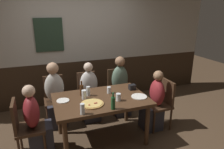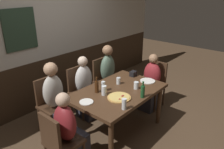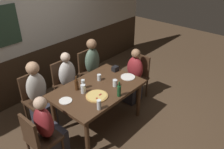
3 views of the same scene
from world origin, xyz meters
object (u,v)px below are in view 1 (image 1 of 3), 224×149
at_px(person_head_west, 37,126).
at_px(plate_white_small, 63,101).
at_px(chair_head_east, 162,101).
at_px(pizza, 92,104).
at_px(chair_head_west, 24,125).
at_px(person_mid_far, 90,96).
at_px(person_left_far, 56,99).
at_px(beer_bottle_green, 113,103).
at_px(pint_glass_amber, 118,98).
at_px(plate_white_large, 139,97).
at_px(beer_bottle_brown, 82,90).
at_px(chair_left_far, 55,96).
at_px(pint_glass_pale, 109,90).
at_px(highball_clear, 84,95).
at_px(chair_mid_far, 88,92).
at_px(condiment_caddy, 132,87).
at_px(beer_glass_tall, 88,92).
at_px(tumbler_water, 83,110).
at_px(dining_table, 101,103).
at_px(person_right_far, 120,90).
at_px(chair_right_far, 118,88).
at_px(person_head_east, 154,105).

distance_m(person_head_west, plate_white_small, 0.51).
distance_m(chair_head_east, pizza, 1.36).
bearing_deg(chair_head_west, person_mid_far, 32.42).
bearing_deg(person_left_far, person_mid_far, -0.26).
relative_size(person_mid_far, beer_bottle_green, 4.54).
xyz_separation_m(person_mid_far, pint_glass_amber, (0.23, -0.90, 0.32)).
height_order(beer_bottle_green, plate_white_large, beer_bottle_green).
height_order(person_left_far, plate_white_large, person_left_far).
bearing_deg(pint_glass_amber, plate_white_large, 2.32).
bearing_deg(beer_bottle_brown, pint_glass_amber, -38.66).
height_order(chair_left_far, pint_glass_pale, chair_left_far).
bearing_deg(highball_clear, chair_mid_far, 73.21).
height_order(pint_glass_amber, condiment_caddy, pint_glass_amber).
bearing_deg(beer_glass_tall, tumbler_water, -110.93).
bearing_deg(pint_glass_amber, person_head_west, 171.54).
bearing_deg(beer_bottle_green, dining_table, 97.55).
xyz_separation_m(chair_left_far, chair_mid_far, (0.64, 0.00, 0.00)).
xyz_separation_m(tumbler_water, beer_bottle_brown, (0.12, 0.61, 0.03)).
bearing_deg(person_right_far, dining_table, -131.28).
relative_size(beer_glass_tall, plate_white_large, 0.63).
bearing_deg(person_head_west, dining_table, 0.00).
xyz_separation_m(chair_right_far, chair_head_east, (0.50, -0.89, 0.00)).
height_order(pizza, plate_white_small, pizza).
distance_m(beer_glass_tall, beer_bottle_green, 0.61).
relative_size(person_head_west, person_mid_far, 0.97).
xyz_separation_m(chair_head_west, pint_glass_pale, (1.33, 0.14, 0.29)).
bearing_deg(chair_head_east, chair_left_far, 153.48).
distance_m(plate_white_large, plate_white_small, 1.19).
height_order(chair_right_far, pint_glass_amber, chair_right_far).
relative_size(chair_head_east, tumbler_water, 5.78).
bearing_deg(beer_glass_tall, condiment_caddy, -0.42).
xyz_separation_m(tumbler_water, plate_white_small, (-0.19, 0.50, -0.06)).
relative_size(dining_table, person_left_far, 1.22).
bearing_deg(beer_bottle_brown, person_mid_far, 63.91).
height_order(chair_head_west, plate_white_small, chair_head_west).
bearing_deg(chair_left_far, dining_table, -54.28).
bearing_deg(beer_bottle_green, person_mid_far, 92.73).
bearing_deg(beer_glass_tall, person_mid_far, 74.05).
xyz_separation_m(plate_white_large, plate_white_small, (-1.16, 0.27, 0.00)).
xyz_separation_m(chair_mid_far, plate_white_small, (-0.57, -0.79, 0.25)).
height_order(chair_left_far, highball_clear, highball_clear).
xyz_separation_m(person_right_far, condiment_caddy, (-0.02, -0.57, 0.28)).
height_order(person_left_far, beer_bottle_brown, person_left_far).
bearing_deg(pint_glass_amber, condiment_caddy, 40.47).
height_order(chair_left_far, tumbler_water, tumbler_water).
relative_size(person_mid_far, beer_glass_tall, 7.19).
height_order(dining_table, plate_white_small, plate_white_small).
xyz_separation_m(chair_head_west, person_mid_far, (1.14, 0.73, -0.03)).
distance_m(chair_mid_far, pint_glass_amber, 1.13).
distance_m(person_head_east, plate_white_large, 0.52).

